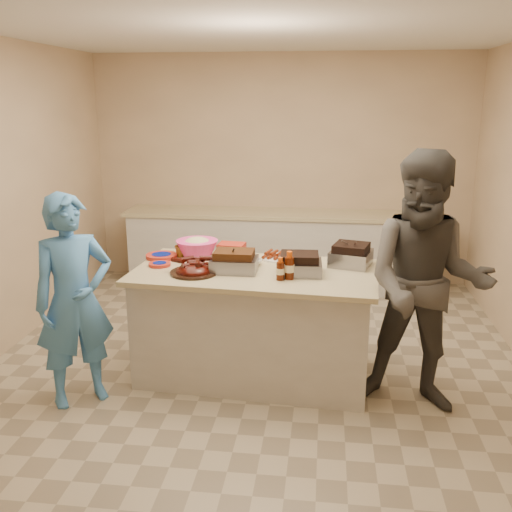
# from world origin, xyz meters

# --- Properties ---
(room) EXTENTS (4.50, 5.00, 2.70)m
(room) POSITION_xyz_m (0.00, 0.00, 0.00)
(room) COLOR tan
(room) RESTS_ON ground
(back_counter) EXTENTS (3.60, 0.64, 0.90)m
(back_counter) POSITION_xyz_m (0.00, 2.20, 0.45)
(back_counter) COLOR beige
(back_counter) RESTS_ON ground
(island) EXTENTS (1.95, 1.13, 0.89)m
(island) POSITION_xyz_m (0.01, -0.11, 0.00)
(island) COLOR beige
(island) RESTS_ON ground
(rib_platter) EXTENTS (0.45, 0.45, 0.15)m
(rib_platter) POSITION_xyz_m (-0.44, -0.26, 0.89)
(rib_platter) COLOR #3F0A04
(rib_platter) RESTS_ON island
(pulled_pork_tray) EXTENTS (0.35, 0.27, 0.11)m
(pulled_pork_tray) POSITION_xyz_m (-0.14, -0.16, 0.89)
(pulled_pork_tray) COLOR #47230F
(pulled_pork_tray) RESTS_ON island
(brisket_tray) EXTENTS (0.35, 0.30, 0.10)m
(brisket_tray) POSITION_xyz_m (0.36, -0.17, 0.89)
(brisket_tray) COLOR black
(brisket_tray) RESTS_ON island
(roasting_pan) EXTENTS (0.37, 0.37, 0.12)m
(roasting_pan) POSITION_xyz_m (0.76, 0.11, 0.89)
(roasting_pan) COLOR gray
(roasting_pan) RESTS_ON island
(coleslaw_bowl) EXTENTS (0.38, 0.38, 0.24)m
(coleslaw_bowl) POSITION_xyz_m (-0.52, 0.22, 0.89)
(coleslaw_bowl) COLOR #F83B98
(coleslaw_bowl) RESTS_ON island
(sausage_plate) EXTENTS (0.38, 0.38, 0.05)m
(sausage_plate) POSITION_xyz_m (0.18, 0.24, 0.89)
(sausage_plate) COLOR silver
(sausage_plate) RESTS_ON island
(mac_cheese_dish) EXTENTS (0.33, 0.27, 0.08)m
(mac_cheese_dish) POSITION_xyz_m (0.73, 0.22, 0.89)
(mac_cheese_dish) COLOR orange
(mac_cheese_dish) RESTS_ON island
(bbq_bottle_a) EXTENTS (0.06, 0.06, 0.17)m
(bbq_bottle_a) POSITION_xyz_m (0.23, -0.34, 0.89)
(bbq_bottle_a) COLOR #3F1304
(bbq_bottle_a) RESTS_ON island
(bbq_bottle_b) EXTENTS (0.08, 0.08, 0.21)m
(bbq_bottle_b) POSITION_xyz_m (0.29, -0.30, 0.89)
(bbq_bottle_b) COLOR #3F1304
(bbq_bottle_b) RESTS_ON island
(mustard_bottle) EXTENTS (0.05, 0.05, 0.12)m
(mustard_bottle) POSITION_xyz_m (-0.14, 0.14, 0.89)
(mustard_bottle) COLOR #D79605
(mustard_bottle) RESTS_ON island
(sauce_bowl) EXTENTS (0.15, 0.06, 0.14)m
(sauce_bowl) POSITION_xyz_m (-0.02, 0.03, 0.89)
(sauce_bowl) COLOR silver
(sauce_bowl) RESTS_ON island
(plate_stack_large) EXTENTS (0.28, 0.28, 0.03)m
(plate_stack_large) POSITION_xyz_m (-0.81, 0.14, 0.89)
(plate_stack_large) COLOR #A72518
(plate_stack_large) RESTS_ON island
(plate_stack_small) EXTENTS (0.19, 0.19, 0.02)m
(plate_stack_small) POSITION_xyz_m (-0.76, -0.09, 0.89)
(plate_stack_small) COLOR #A72518
(plate_stack_small) RESTS_ON island
(plastic_cup) EXTENTS (0.11, 0.10, 0.10)m
(plastic_cup) POSITION_xyz_m (-0.66, 0.20, 0.89)
(plastic_cup) COLOR #8E5B1B
(plastic_cup) RESTS_ON island
(basket_stack) EXTENTS (0.24, 0.19, 0.11)m
(basket_stack) POSITION_xyz_m (-0.24, 0.27, 0.89)
(basket_stack) COLOR #A72518
(basket_stack) RESTS_ON island
(guest_blue) EXTENTS (1.43, 1.58, 0.38)m
(guest_blue) POSITION_xyz_m (-1.23, -0.67, 0.00)
(guest_blue) COLOR #4485CC
(guest_blue) RESTS_ON ground
(guest_gray) EXTENTS (1.22, 2.00, 0.71)m
(guest_gray) POSITION_xyz_m (1.26, -0.45, 0.00)
(guest_gray) COLOR #4D4A46
(guest_gray) RESTS_ON ground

